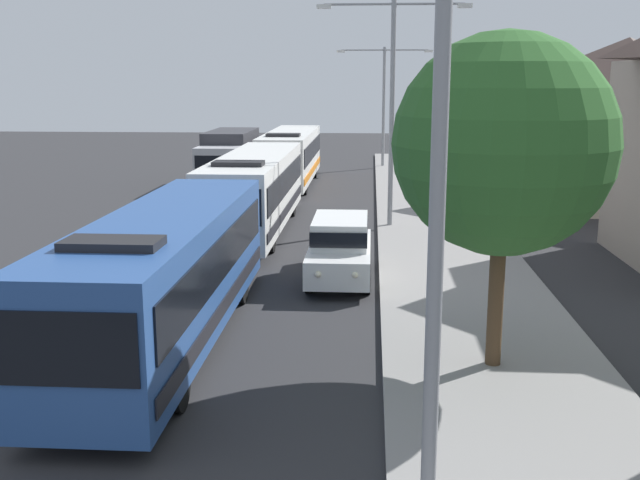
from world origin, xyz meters
TOP-DOWN VIEW (x-y plane):
  - bus_lead at (-1.30, 11.15)m, footprint 2.58×11.74m
  - bus_second_in_line at (-1.30, 24.28)m, footprint 2.58×12.33m
  - bus_middle at (-1.30, 37.72)m, footprint 2.58×12.18m
  - white_suv at (2.40, 17.08)m, footprint 1.86×4.99m
  - box_truck_oncoming at (-4.60, 36.26)m, footprint 2.35×7.51m
  - streetlamp_near at (4.10, 3.77)m, footprint 5.60×0.28m
  - streetlamp_mid at (4.10, 25.21)m, footprint 5.98×0.28m
  - streetlamp_far at (4.10, 46.64)m, footprint 6.38×0.28m
  - roadside_tree at (5.91, 9.93)m, footprint 4.43×4.43m
  - house_distant_gabled at (15.42, 32.40)m, footprint 9.15×9.45m

SIDE VIEW (x-z plane):
  - white_suv at x=2.40m, z-range 0.08..1.98m
  - bus_lead at x=-1.30m, z-range 0.09..3.30m
  - bus_middle at x=-1.30m, z-range 0.09..3.30m
  - bus_second_in_line at x=-1.30m, z-range 0.09..3.30m
  - box_truck_oncoming at x=-4.60m, z-range 0.13..3.28m
  - house_distant_gabled at x=15.42m, z-range 0.09..8.02m
  - roadside_tree at x=5.91m, z-range 1.33..8.14m
  - streetlamp_far at x=4.10m, z-range 1.10..9.03m
  - streetlamp_near at x=4.10m, z-range 1.07..9.80m
  - streetlamp_mid at x=4.10m, z-range 1.10..9.99m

